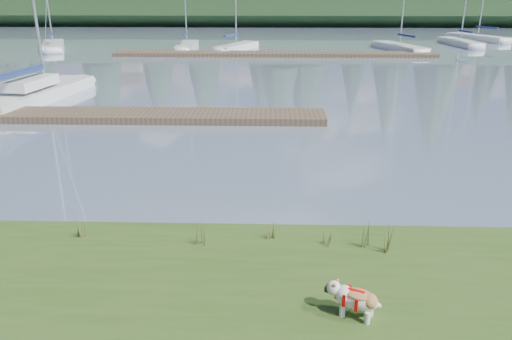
{
  "coord_description": "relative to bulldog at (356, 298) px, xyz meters",
  "views": [
    {
      "loc": [
        1.73,
        -11.38,
        5.23
      ],
      "look_at": [
        1.41,
        -0.5,
        1.25
      ],
      "focal_mm": 35.0,
      "sensor_mm": 36.0,
      "label": 1
    }
  ],
  "objects": [
    {
      "name": "mud_lip",
      "position": [
        -3.09,
        3.11,
        -0.61
      ],
      "size": [
        60.0,
        0.5,
        0.14
      ],
      "primitive_type": "cube",
      "color": "#33281C",
      "rests_on": "ground"
    },
    {
      "name": "sailboat_bg_1",
      "position": [
        -8.92,
        39.43,
        -0.35
      ],
      "size": [
        1.6,
        6.98,
        10.47
      ],
      "rotation": [
        0.0,
        0.0,
        1.61
      ],
      "color": "silver",
      "rests_on": "ground"
    },
    {
      "name": "sailboat_bg_0",
      "position": [
        -21.27,
        39.46,
        -0.36
      ],
      "size": [
        4.6,
        8.45,
        12.17
      ],
      "rotation": [
        0.0,
        0.0,
        1.94
      ],
      "color": "silver",
      "rests_on": "ground"
    },
    {
      "name": "sailboat_bg_3",
      "position": [
        9.68,
        39.11,
        -0.35
      ],
      "size": [
        3.87,
        8.1,
        11.75
      ],
      "rotation": [
        0.0,
        0.0,
        1.87
      ],
      "color": "silver",
      "rests_on": "ground"
    },
    {
      "name": "sailboat_bg_4",
      "position": [
        16.62,
        43.45,
        -0.35
      ],
      "size": [
        2.3,
        7.74,
        11.28
      ],
      "rotation": [
        0.0,
        0.0,
        1.68
      ],
      "color": "silver",
      "rests_on": "ground"
    },
    {
      "name": "weed_1",
      "position": [
        -1.29,
        2.53,
        -0.14
      ],
      "size": [
        0.17,
        0.14,
        0.44
      ],
      "color": "#475B23",
      "rests_on": "bank"
    },
    {
      "name": "weed_0",
      "position": [
        -2.73,
        2.24,
        -0.08
      ],
      "size": [
        0.17,
        0.14,
        0.59
      ],
      "color": "#475B23",
      "rests_on": "bank"
    },
    {
      "name": "dock_near",
      "position": [
        -7.09,
        13.71,
        -0.53
      ],
      "size": [
        16.0,
        2.0,
        0.3
      ],
      "primitive_type": "cube",
      "color": "#4C3D2C",
      "rests_on": "ground"
    },
    {
      "name": "sailboat_bg_2",
      "position": [
        -4.2,
        38.85,
        -0.35
      ],
      "size": [
        4.08,
        6.96,
        10.63
      ],
      "rotation": [
        0.0,
        0.0,
        1.16
      ],
      "color": "silver",
      "rests_on": "ground"
    },
    {
      "name": "weed_5",
      "position": [
        0.93,
        2.04,
        -0.03
      ],
      "size": [
        0.17,
        0.14,
        0.72
      ],
      "color": "#475B23",
      "rests_on": "bank"
    },
    {
      "name": "bulldog",
      "position": [
        0.0,
        0.0,
        0.0
      ],
      "size": [
        0.88,
        0.61,
        0.52
      ],
      "rotation": [
        0.0,
        0.0,
        2.71
      ],
      "color": "silver",
      "rests_on": "bank"
    },
    {
      "name": "sailboat_bg_5",
      "position": [
        19.98,
        48.51,
        -0.36
      ],
      "size": [
        4.83,
        8.25,
        11.82
      ],
      "rotation": [
        0.0,
        0.0,
        1.99
      ],
      "color": "silver",
      "rests_on": "ground"
    },
    {
      "name": "ridge",
      "position": [
        -3.09,
        77.71,
        1.82
      ],
      "size": [
        200.0,
        20.0,
        5.0
      ],
      "primitive_type": "cube",
      "color": "black",
      "rests_on": "ground"
    },
    {
      "name": "weed_4",
      "position": [
        -0.22,
        2.31,
        -0.17
      ],
      "size": [
        0.17,
        0.14,
        0.38
      ],
      "color": "#475B23",
      "rests_on": "bank"
    },
    {
      "name": "ground",
      "position": [
        -3.09,
        34.71,
        -0.68
      ],
      "size": [
        200.0,
        200.0,
        0.0
      ],
      "primitive_type": "plane",
      "color": "#8193A9",
      "rests_on": "ground"
    },
    {
      "name": "dock_far",
      "position": [
        -1.09,
        34.71,
        -0.53
      ],
      "size": [
        26.0,
        2.2,
        0.3
      ],
      "primitive_type": "cube",
      "color": "#4C3D2C",
      "rests_on": "ground"
    },
    {
      "name": "weed_3",
      "position": [
        -5.24,
        2.48,
        -0.08
      ],
      "size": [
        0.17,
        0.14,
        0.59
      ],
      "color": "#475B23",
      "rests_on": "bank"
    },
    {
      "name": "weed_2",
      "position": [
        0.53,
        2.25,
        -0.04
      ],
      "size": [
        0.17,
        0.14,
        0.69
      ],
      "color": "#475B23",
      "rests_on": "bank"
    },
    {
      "name": "sailboat_main",
      "position": [
        -12.73,
        17.98,
        -0.26
      ],
      "size": [
        3.04,
        9.44,
        13.3
      ],
      "rotation": [
        0.0,
        0.0,
        1.44
      ],
      "color": "silver",
      "rests_on": "ground"
    }
  ]
}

